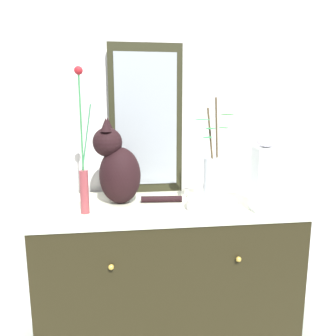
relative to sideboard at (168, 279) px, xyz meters
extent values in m
cube|color=silver|center=(0.00, 0.34, 0.89)|extent=(4.40, 0.08, 2.60)
cube|color=black|center=(0.00, 0.00, -0.01)|extent=(1.22, 0.53, 0.79)
cube|color=beige|center=(0.00, 0.00, 0.39)|extent=(1.24, 0.54, 0.02)
sphere|color=#B79338|center=(-0.27, -0.28, 0.23)|extent=(0.02, 0.02, 0.02)
sphere|color=#B79338|center=(0.27, -0.28, 0.23)|extent=(0.02, 0.02, 0.02)
cube|color=black|center=(-0.09, 0.25, 0.81)|extent=(0.39, 0.03, 0.80)
cube|color=gray|center=(-0.09, 0.23, 0.81)|extent=(0.33, 0.01, 0.70)
ellipsoid|color=black|center=(-0.23, 0.04, 0.55)|extent=(0.21, 0.19, 0.28)
sphere|color=black|center=(-0.29, 0.05, 0.71)|extent=(0.14, 0.14, 0.14)
cone|color=black|center=(-0.29, 0.01, 0.80)|extent=(0.05, 0.05, 0.06)
cone|color=black|center=(-0.29, 0.09, 0.80)|extent=(0.05, 0.05, 0.06)
cylinder|color=black|center=(-0.03, 0.03, 0.42)|extent=(0.21, 0.05, 0.03)
cylinder|color=brown|center=(-0.39, -0.10, 0.51)|extent=(0.04, 0.04, 0.20)
cylinder|color=#337F44|center=(-0.39, -0.10, 0.81)|extent=(0.01, 0.01, 0.41)
sphere|color=#A51A21|center=(-0.39, -0.10, 1.03)|extent=(0.04, 0.04, 0.04)
cylinder|color=#30784A|center=(-0.37, -0.10, 0.75)|extent=(0.05, 0.01, 0.29)
cylinder|color=white|center=(0.19, -0.11, 0.43)|extent=(0.23, 0.23, 0.05)
cylinder|color=silver|center=(0.19, -0.11, 0.55)|extent=(0.08, 0.08, 0.20)
cylinder|color=#4E3F29|center=(0.21, -0.12, 0.75)|extent=(0.04, 0.06, 0.35)
ellipsoid|color=#3D8244|center=(0.23, -0.13, 0.79)|extent=(0.05, 0.08, 0.01)
ellipsoid|color=#3C843C|center=(0.24, -0.13, 0.85)|extent=(0.08, 0.07, 0.01)
cylinder|color=#463923|center=(0.18, -0.12, 0.72)|extent=(0.03, 0.04, 0.30)
ellipsoid|color=#33844D|center=(0.16, -0.14, 0.75)|extent=(0.07, 0.08, 0.01)
ellipsoid|color=#2A7B3F|center=(0.17, -0.14, 0.79)|extent=(0.08, 0.07, 0.01)
ellipsoid|color=#32854C|center=(0.14, -0.13, 0.82)|extent=(0.08, 0.06, 0.01)
cube|color=white|center=(0.42, -0.17, 0.55)|extent=(0.10, 0.10, 0.30)
ellipsoid|color=white|center=(0.42, -0.17, 0.73)|extent=(0.09, 0.09, 0.05)
sphere|color=white|center=(0.42, -0.17, 0.77)|extent=(0.02, 0.02, 0.02)
camera|label=1|loc=(-0.20, -1.57, 0.89)|focal=35.47mm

